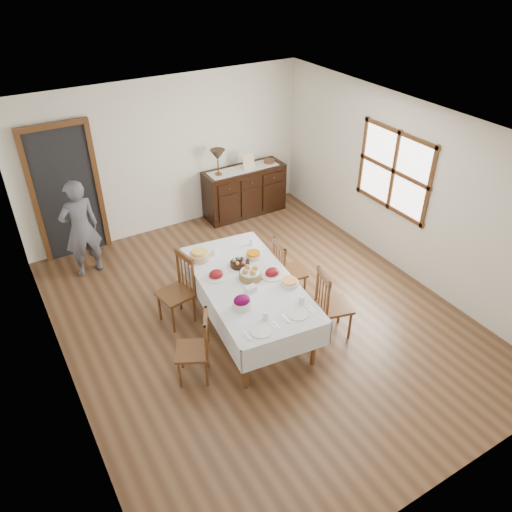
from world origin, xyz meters
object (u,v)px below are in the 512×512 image
person (80,226)px  chair_left_far (178,289)px  chair_right_far (287,270)px  chair_left_near (196,347)px  chair_right_near (331,303)px  sideboard (245,191)px  table_lamp (218,156)px  dining_table (248,287)px

person → chair_left_far: bearing=106.2°
chair_left_far → chair_right_far: 1.54m
chair_left_near → chair_right_near: size_ratio=0.94×
sideboard → person: (-3.03, -0.44, 0.37)m
chair_right_far → chair_left_far: bearing=85.3°
chair_right_far → chair_left_near: bearing=121.0°
chair_left_near → table_lamp: table_lamp is taller
chair_right_far → table_lamp: (0.23, 2.50, 0.78)m
table_lamp → sideboard: bearing=2.6°
dining_table → sideboard: sideboard is taller
chair_left_far → person: (-0.77, 1.76, 0.32)m
chair_left_near → table_lamp: size_ratio=2.00×
chair_left_near → chair_right_far: size_ratio=0.97×
dining_table → person: size_ratio=1.41×
chair_right_far → dining_table: bearing=118.1°
sideboard → chair_left_far: bearing=-135.7°
chair_left_near → chair_left_far: (0.24, 1.08, 0.04)m
chair_right_near → person: (-2.33, 3.02, 0.33)m
dining_table → chair_right_far: chair_right_far is taller
chair_right_near → table_lamp: bearing=11.9°
dining_table → chair_right_near: chair_right_near is taller
dining_table → chair_left_near: 1.07m
chair_right_near → chair_right_far: bearing=18.2°
dining_table → chair_right_far: bearing=26.6°
chair_left_far → table_lamp: table_lamp is taller
person → table_lamp: 2.57m
sideboard → person: person is taller
chair_left_near → person: (-0.53, 2.84, 0.36)m
chair_left_far → table_lamp: (1.73, 2.17, 0.75)m
sideboard → chair_right_far: bearing=-106.6°
chair_right_far → person: bearing=55.2°
chair_left_far → sideboard: chair_left_far is taller
table_lamp → dining_table: bearing=-110.1°
chair_right_far → sideboard: size_ratio=0.63×
chair_left_far → table_lamp: bearing=131.5°
chair_left_near → chair_left_far: chair_left_far is taller
dining_table → chair_left_far: bearing=144.4°
chair_right_far → sideboard: (0.75, 2.53, -0.03)m
dining_table → chair_right_far: size_ratio=2.45×
dining_table → chair_right_near: bearing=-30.1°
sideboard → table_lamp: bearing=-177.4°
chair_left_near → person: person is taller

